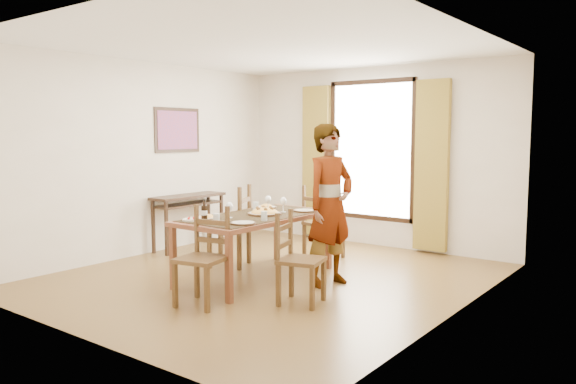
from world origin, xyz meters
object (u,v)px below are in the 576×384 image
Objects in this scene: man at (330,205)px; console_table at (188,203)px; dining_table at (256,220)px; pasta_platter at (265,211)px.

console_table is at bearing 92.47° from man.
dining_table is 1.08× the size of man.
console_table is 2.07m from dining_table.
dining_table is at bearing -133.73° from pasta_platter.
dining_table is (1.93, -0.73, 0.01)m from console_table.
pasta_platter is at bearing 46.27° from dining_table.
dining_table is 4.88× the size of pasta_platter.
console_table is 2.80m from man.
pasta_platter reaches higher than dining_table.
man is at bearing 20.38° from dining_table.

